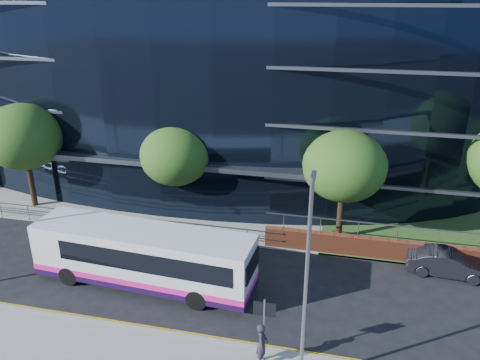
% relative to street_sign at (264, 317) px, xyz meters
% --- Properties ---
extents(ground, '(200.00, 200.00, 0.00)m').
position_rel_street_sign_xyz_m(ground, '(-4.50, 1.59, -2.15)').
color(ground, black).
rests_on(ground, ground).
extents(kerb, '(80.00, 0.25, 0.16)m').
position_rel_street_sign_xyz_m(kerb, '(-4.50, 0.59, -2.07)').
color(kerb, gray).
rests_on(kerb, ground).
extents(yellow_line_outer, '(80.00, 0.08, 0.01)m').
position_rel_street_sign_xyz_m(yellow_line_outer, '(-4.50, 0.79, -2.14)').
color(yellow_line_outer, gold).
rests_on(yellow_line_outer, ground).
extents(yellow_line_inner, '(80.00, 0.08, 0.01)m').
position_rel_street_sign_xyz_m(yellow_line_inner, '(-4.50, 0.94, -2.14)').
color(yellow_line_inner, gold).
rests_on(yellow_line_inner, ground).
extents(far_forecourt, '(50.00, 8.00, 0.10)m').
position_rel_street_sign_xyz_m(far_forecourt, '(-10.50, 12.59, -2.10)').
color(far_forecourt, gray).
rests_on(far_forecourt, ground).
extents(glass_office, '(44.00, 23.10, 16.00)m').
position_rel_street_sign_xyz_m(glass_office, '(-8.50, 22.44, 5.85)').
color(glass_office, black).
rests_on(glass_office, ground).
extents(guard_railings, '(24.00, 0.05, 1.10)m').
position_rel_street_sign_xyz_m(guard_railings, '(-12.50, 8.59, -1.33)').
color(guard_railings, slate).
rests_on(guard_railings, ground).
extents(street_sign, '(0.85, 0.09, 2.80)m').
position_rel_street_sign_xyz_m(street_sign, '(0.00, 0.00, 0.00)').
color(street_sign, slate).
rests_on(street_sign, pavement_near).
extents(tree_far_a, '(4.95, 4.95, 6.98)m').
position_rel_street_sign_xyz_m(tree_far_a, '(-17.50, 10.59, 2.71)').
color(tree_far_a, black).
rests_on(tree_far_a, ground).
extents(tree_far_b, '(4.29, 4.29, 6.05)m').
position_rel_street_sign_xyz_m(tree_far_b, '(-7.50, 11.09, 2.06)').
color(tree_far_b, black).
rests_on(tree_far_b, ground).
extents(tree_far_c, '(4.62, 4.62, 6.51)m').
position_rel_street_sign_xyz_m(tree_far_c, '(2.50, 10.59, 2.39)').
color(tree_far_c, black).
rests_on(tree_far_c, ground).
extents(streetlight_east, '(0.15, 0.77, 8.00)m').
position_rel_street_sign_xyz_m(streetlight_east, '(1.50, -0.59, 2.29)').
color(streetlight_east, slate).
rests_on(streetlight_east, pavement_near).
extents(city_bus, '(11.06, 3.19, 2.96)m').
position_rel_street_sign_xyz_m(city_bus, '(-6.53, 3.88, -0.58)').
color(city_bus, silver).
rests_on(city_bus, ground).
extents(parked_car, '(4.14, 1.73, 1.33)m').
position_rel_street_sign_xyz_m(parked_car, '(8.02, 8.09, -1.48)').
color(parked_car, black).
rests_on(parked_car, ground).
extents(pedestrian, '(0.46, 0.66, 1.75)m').
position_rel_street_sign_xyz_m(pedestrian, '(-0.04, -0.16, -1.13)').
color(pedestrian, '#261F2F').
rests_on(pedestrian, pavement_near).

